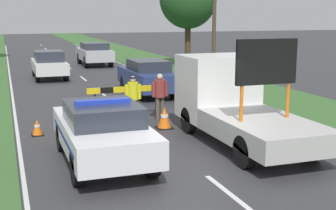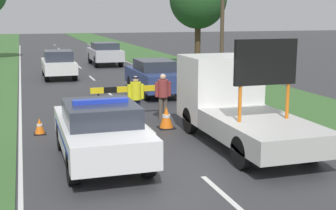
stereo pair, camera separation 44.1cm
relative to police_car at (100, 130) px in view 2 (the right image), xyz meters
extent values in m
plane|color=#333335|center=(2.00, -0.89, -0.80)|extent=(160.00, 160.00, 0.00)
cube|color=silver|center=(2.00, -2.79, -0.79)|extent=(0.12, 2.08, 0.01)
cube|color=silver|center=(2.00, 3.27, -0.79)|extent=(0.12, 2.08, 0.01)
cube|color=silver|center=(2.00, 9.34, -0.79)|extent=(0.12, 2.08, 0.01)
cube|color=silver|center=(2.00, 15.40, -0.79)|extent=(0.12, 2.08, 0.01)
cube|color=silver|center=(2.00, 21.46, -0.79)|extent=(0.12, 2.08, 0.01)
cube|color=silver|center=(2.00, 27.53, -0.79)|extent=(0.12, 2.08, 0.01)
cube|color=silver|center=(2.00, 33.59, -0.79)|extent=(0.12, 2.08, 0.01)
cube|color=silver|center=(2.00, 39.66, -0.79)|extent=(0.12, 2.08, 0.01)
cube|color=silver|center=(2.00, 45.72, -0.79)|extent=(0.12, 2.08, 0.01)
cube|color=silver|center=(-1.90, 15.12, -0.79)|extent=(0.10, 62.17, 0.01)
cube|color=silver|center=(5.91, 15.12, -0.79)|extent=(0.10, 62.17, 0.01)
cube|color=#38602D|center=(8.42, 19.11, -0.78)|extent=(4.82, 120.00, 0.03)
cube|color=white|center=(0.00, 0.02, -0.09)|extent=(1.88, 4.43, 0.63)
cube|color=#282D38|center=(0.00, -0.12, 0.46)|extent=(1.65, 2.04, 0.46)
cylinder|color=black|center=(-0.82, 1.39, -0.41)|extent=(0.24, 0.78, 0.78)
cylinder|color=black|center=(0.82, 1.39, -0.41)|extent=(0.24, 0.78, 0.78)
cylinder|color=black|center=(-0.82, -1.36, -0.41)|extent=(0.24, 0.78, 0.78)
cylinder|color=black|center=(0.82, -1.36, -0.41)|extent=(0.24, 0.78, 0.78)
cube|color=#1E38C6|center=(0.00, -0.12, 0.74)|extent=(1.32, 0.24, 0.10)
cube|color=#193399|center=(0.00, 0.02, -0.06)|extent=(1.89, 3.63, 0.10)
cube|color=black|center=(0.00, 2.27, -0.15)|extent=(1.03, 0.08, 0.38)
cube|color=white|center=(4.01, 2.03, 0.57)|extent=(2.12, 1.89, 1.94)
cube|color=#232833|center=(4.01, 2.95, 0.92)|extent=(1.80, 0.04, 0.85)
cube|color=#B2B2AD|center=(4.01, -0.77, -0.13)|extent=(2.12, 3.71, 0.55)
cylinder|color=#D16619|center=(3.34, -0.77, 0.60)|extent=(0.09, 0.09, 0.90)
cylinder|color=#D16619|center=(4.67, -0.77, 0.60)|extent=(0.09, 0.09, 0.90)
cube|color=black|center=(4.01, -0.77, 1.62)|extent=(1.67, 0.12, 1.13)
cylinder|color=black|center=(3.07, 2.03, -0.40)|extent=(0.24, 0.79, 0.79)
cylinder|color=black|center=(4.95, 2.03, -0.40)|extent=(0.24, 0.79, 0.79)
cylinder|color=black|center=(3.07, -1.52, -0.40)|extent=(0.24, 0.79, 0.79)
cylinder|color=black|center=(4.95, -1.52, -0.40)|extent=(0.24, 0.79, 0.79)
cylinder|color=black|center=(0.71, 4.80, -0.35)|extent=(0.07, 0.07, 0.90)
cylinder|color=black|center=(2.91, 4.80, -0.35)|extent=(0.07, 0.07, 0.90)
cube|color=yellow|center=(0.67, 4.80, 0.20)|extent=(0.46, 0.08, 0.20)
cube|color=black|center=(1.13, 4.80, 0.20)|extent=(0.46, 0.08, 0.20)
cube|color=yellow|center=(1.58, 4.80, 0.20)|extent=(0.46, 0.08, 0.20)
cube|color=black|center=(2.04, 4.80, 0.20)|extent=(0.46, 0.08, 0.20)
cube|color=yellow|center=(2.50, 4.80, 0.20)|extent=(0.46, 0.08, 0.20)
cube|color=black|center=(2.96, 4.80, 0.20)|extent=(0.46, 0.08, 0.20)
cylinder|color=#191E38|center=(1.75, 3.92, -0.41)|extent=(0.15, 0.15, 0.78)
cylinder|color=#191E38|center=(1.91, 3.92, -0.41)|extent=(0.15, 0.15, 0.78)
cylinder|color=yellow|center=(1.83, 3.92, 0.27)|extent=(0.36, 0.36, 0.58)
cylinder|color=yellow|center=(1.60, 3.92, 0.24)|extent=(0.12, 0.12, 0.50)
cylinder|color=yellow|center=(2.05, 3.92, 0.24)|extent=(0.12, 0.12, 0.50)
sphere|color=beige|center=(1.83, 3.92, 0.67)|extent=(0.20, 0.20, 0.20)
cylinder|color=#141933|center=(1.83, 3.92, 0.72)|extent=(0.23, 0.23, 0.05)
cylinder|color=brown|center=(2.73, 4.06, -0.40)|extent=(0.15, 0.15, 0.79)
cylinder|color=brown|center=(2.90, 4.06, -0.40)|extent=(0.15, 0.15, 0.79)
cylinder|color=maroon|center=(2.82, 4.06, 0.29)|extent=(0.36, 0.36, 0.59)
cylinder|color=maroon|center=(2.59, 4.06, 0.26)|extent=(0.12, 0.12, 0.50)
cylinder|color=maroon|center=(3.04, 4.06, 0.26)|extent=(0.12, 0.12, 0.50)
sphere|color=beige|center=(2.82, 4.06, 0.69)|extent=(0.20, 0.20, 0.20)
cube|color=black|center=(2.55, 2.81, -0.78)|extent=(0.51, 0.51, 0.03)
cone|color=orange|center=(2.55, 2.81, -0.43)|extent=(0.43, 0.43, 0.67)
cylinder|color=white|center=(2.55, 2.81, -0.40)|extent=(0.25, 0.25, 0.09)
cube|color=black|center=(0.42, 4.49, -0.78)|extent=(0.45, 0.45, 0.03)
cone|color=orange|center=(0.42, 4.49, -0.47)|extent=(0.38, 0.38, 0.59)
cylinder|color=white|center=(0.42, 4.49, -0.44)|extent=(0.22, 0.22, 0.08)
cube|color=black|center=(4.35, 3.69, -0.78)|extent=(0.52, 0.52, 0.03)
cone|color=orange|center=(4.35, 3.69, -0.43)|extent=(0.44, 0.44, 0.68)
cylinder|color=white|center=(4.35, 3.69, -0.39)|extent=(0.25, 0.25, 0.10)
cube|color=black|center=(-1.33, 3.23, -0.78)|extent=(0.36, 0.36, 0.03)
cone|color=orange|center=(-1.33, 3.23, -0.53)|extent=(0.30, 0.30, 0.47)
cylinder|color=white|center=(-1.33, 3.23, -0.51)|extent=(0.17, 0.17, 0.07)
cube|color=navy|center=(3.93, 9.18, -0.08)|extent=(1.74, 4.51, 0.74)
cube|color=#282D38|center=(3.93, 9.04, 0.53)|extent=(1.53, 2.08, 0.48)
cylinder|color=black|center=(3.18, 10.58, -0.45)|extent=(0.24, 0.69, 0.69)
cylinder|color=black|center=(4.67, 10.58, -0.45)|extent=(0.24, 0.69, 0.69)
cylinder|color=black|center=(3.18, 7.78, -0.45)|extent=(0.24, 0.69, 0.69)
cylinder|color=black|center=(4.67, 7.78, -0.45)|extent=(0.24, 0.69, 0.69)
cube|color=silver|center=(0.23, 16.13, -0.12)|extent=(1.72, 4.36, 0.61)
cube|color=#282D38|center=(0.23, 16.00, 0.47)|extent=(1.51, 2.00, 0.58)
cylinder|color=black|center=(-0.51, 17.48, -0.43)|extent=(0.24, 0.74, 0.74)
cylinder|color=black|center=(0.97, 17.48, -0.43)|extent=(0.24, 0.74, 0.74)
cylinder|color=black|center=(-0.51, 14.78, -0.43)|extent=(0.24, 0.74, 0.74)
cylinder|color=black|center=(0.97, 14.78, -0.43)|extent=(0.24, 0.74, 0.74)
cube|color=#B2B2B7|center=(3.91, 22.10, -0.03)|extent=(1.94, 4.58, 0.74)
cube|color=#282D38|center=(3.91, 21.96, 0.57)|extent=(1.70, 2.11, 0.47)
cylinder|color=black|center=(3.06, 23.52, -0.40)|extent=(0.24, 0.80, 0.80)
cylinder|color=black|center=(4.75, 23.52, -0.40)|extent=(0.24, 0.80, 0.80)
cylinder|color=black|center=(3.06, 20.68, -0.40)|extent=(0.24, 0.80, 0.80)
cylinder|color=black|center=(4.75, 20.68, -0.40)|extent=(0.24, 0.80, 0.80)
cylinder|color=#42301E|center=(9.75, 18.94, 0.79)|extent=(0.40, 0.40, 3.16)
camera|label=1|loc=(-2.13, -10.89, 2.78)|focal=50.00mm
camera|label=2|loc=(-1.71, -11.03, 2.78)|focal=50.00mm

